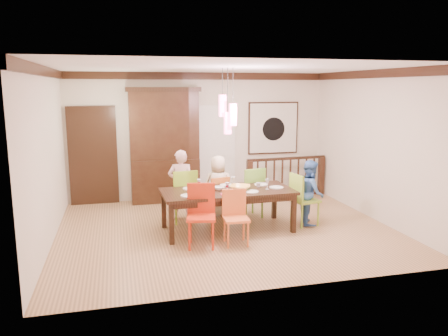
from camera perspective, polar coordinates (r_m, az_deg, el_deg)
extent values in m
plane|color=#8F6845|center=(8.11, 0.25, -7.96)|extent=(6.00, 6.00, 0.00)
plane|color=white|center=(7.70, 0.26, 12.98)|extent=(6.00, 6.00, 0.00)
plane|color=beige|center=(10.19, -3.20, 4.19)|extent=(6.00, 0.00, 6.00)
plane|color=beige|center=(7.62, -22.19, 1.29)|extent=(0.00, 5.00, 5.00)
plane|color=beige|center=(8.98, 19.17, 2.77)|extent=(0.00, 5.00, 5.00)
cube|color=black|center=(10.03, -16.71, 1.35)|extent=(1.04, 0.07, 2.24)
cube|color=silver|center=(10.28, -1.23, 2.01)|extent=(0.97, 0.05, 2.22)
cube|color=black|center=(10.63, 6.43, 5.21)|extent=(1.25, 0.04, 1.25)
cube|color=silver|center=(10.61, 6.48, 5.20)|extent=(1.18, 0.02, 1.18)
cylinder|color=black|center=(10.60, 6.51, 5.08)|extent=(0.56, 0.01, 0.56)
cube|color=#FF4C84|center=(7.67, -0.20, 8.13)|extent=(0.11, 0.11, 0.38)
cylinder|color=black|center=(7.67, -0.20, 11.27)|extent=(0.01, 0.01, 0.46)
cube|color=#FF4C84|center=(7.62, 1.16, 6.98)|extent=(0.11, 0.11, 0.38)
cylinder|color=black|center=(7.61, 1.18, 10.71)|extent=(0.01, 0.01, 0.61)
cube|color=#FF4C84|center=(7.66, 0.48, 5.88)|extent=(0.11, 0.11, 0.38)
cylinder|color=black|center=(7.64, 0.49, 10.15)|extent=(0.01, 0.01, 0.76)
cube|color=black|center=(7.86, 0.47, -3.06)|extent=(2.39, 1.14, 0.05)
cube|color=black|center=(8.20, -7.81, -5.29)|extent=(0.08, 0.08, 0.70)
cube|color=black|center=(8.69, 6.75, -4.36)|extent=(0.08, 0.08, 0.70)
cube|color=black|center=(7.33, -7.03, -7.18)|extent=(0.08, 0.08, 0.70)
cube|color=black|center=(7.88, 9.08, -5.98)|extent=(0.08, 0.08, 0.70)
cube|color=black|center=(8.32, -0.35, -2.82)|extent=(2.15, 0.11, 0.10)
cube|color=black|center=(7.43, 1.38, -4.46)|extent=(2.15, 0.11, 0.10)
cube|color=#85B726|center=(8.46, -5.38, -3.70)|extent=(0.51, 0.51, 0.04)
cube|color=#85B726|center=(8.40, -5.41, -1.87)|extent=(0.47, 0.09, 0.51)
cylinder|color=#85B726|center=(8.32, -6.44, -5.78)|extent=(0.04, 0.04, 0.49)
cylinder|color=#85B726|center=(8.38, -3.87, -5.63)|extent=(0.04, 0.04, 0.49)
cylinder|color=#85B726|center=(8.68, -6.77, -5.10)|extent=(0.04, 0.04, 0.49)
cylinder|color=#85B726|center=(8.73, -4.31, -4.96)|extent=(0.04, 0.04, 0.49)
cube|color=#C76524|center=(8.62, -0.95, -3.94)|extent=(0.46, 0.46, 0.04)
cube|color=#C76524|center=(8.57, -0.96, -2.44)|extent=(0.39, 0.12, 0.43)
cylinder|color=#C76524|center=(8.50, -1.75, -5.65)|extent=(0.03, 0.03, 0.41)
cylinder|color=#C76524|center=(8.57, 0.32, -5.51)|extent=(0.03, 0.03, 0.41)
cylinder|color=#C76524|center=(8.80, -2.19, -5.10)|extent=(0.03, 0.03, 0.41)
cylinder|color=#C76524|center=(8.86, -0.18, -4.97)|extent=(0.03, 0.03, 0.41)
cube|color=#6FAA36|center=(8.73, 3.35, -3.27)|extent=(0.55, 0.55, 0.04)
cube|color=#6FAA36|center=(8.67, 3.37, -1.52)|extent=(0.46, 0.15, 0.50)
cylinder|color=#6FAA36|center=(8.57, 2.52, -5.26)|extent=(0.04, 0.04, 0.48)
cylinder|color=#6FAA36|center=(8.68, 4.88, -5.09)|extent=(0.04, 0.04, 0.48)
cylinder|color=#6FAA36|center=(8.92, 1.84, -4.64)|extent=(0.04, 0.04, 0.48)
cylinder|color=#6FAA36|center=(9.02, 4.12, -4.48)|extent=(0.04, 0.04, 0.48)
cube|color=red|center=(7.12, -3.00, -6.46)|extent=(0.54, 0.54, 0.04)
cube|color=red|center=(7.04, -3.02, -4.34)|extent=(0.46, 0.14, 0.50)
cylinder|color=red|center=(6.99, -4.20, -8.97)|extent=(0.04, 0.04, 0.48)
cylinder|color=red|center=(7.06, -1.19, -8.75)|extent=(0.04, 0.04, 0.48)
cylinder|color=red|center=(7.34, -4.70, -8.02)|extent=(0.04, 0.04, 0.48)
cylinder|color=red|center=(7.40, -1.84, -7.82)|extent=(0.04, 0.04, 0.48)
cube|color=orange|center=(7.22, 1.60, -6.67)|extent=(0.43, 0.43, 0.04)
cube|color=orange|center=(7.16, 1.61, -4.82)|extent=(0.41, 0.06, 0.44)
cylinder|color=orange|center=(7.10, 0.66, -8.86)|extent=(0.03, 0.03, 0.43)
cylinder|color=orange|center=(7.19, 3.22, -8.64)|extent=(0.03, 0.03, 0.43)
cylinder|color=orange|center=(7.40, 0.01, -8.05)|extent=(0.03, 0.03, 0.43)
cylinder|color=orange|center=(7.48, 2.47, -7.85)|extent=(0.03, 0.03, 0.43)
cube|color=#96C036|center=(8.37, 10.54, -4.15)|extent=(0.51, 0.51, 0.04)
cube|color=#96C036|center=(8.30, 10.60, -2.38)|extent=(0.12, 0.45, 0.49)
cylinder|color=#96C036|center=(8.20, 9.85, -6.19)|extent=(0.04, 0.04, 0.47)
cylinder|color=#96C036|center=(8.35, 12.13, -5.98)|extent=(0.04, 0.04, 0.47)
cylinder|color=#96C036|center=(8.52, 8.88, -5.53)|extent=(0.04, 0.04, 0.47)
cylinder|color=#96C036|center=(8.66, 11.08, -5.34)|extent=(0.04, 0.04, 0.47)
cube|color=black|center=(10.01, -7.66, -1.58)|extent=(1.52, 0.44, 0.98)
cube|color=black|center=(9.85, -7.85, 5.58)|extent=(1.52, 0.40, 1.52)
cube|color=black|center=(10.03, -7.97, 5.67)|extent=(1.31, 0.02, 1.31)
cube|color=black|center=(9.81, -7.97, 10.14)|extent=(1.63, 0.44, 0.10)
cube|color=black|center=(10.07, 3.22, -1.60)|extent=(0.13, 0.13, 0.92)
cube|color=black|center=(10.76, 12.71, -1.06)|extent=(0.13, 0.13, 0.92)
cube|color=black|center=(10.29, 8.19, 1.23)|extent=(1.98, 0.22, 0.06)
cube|color=black|center=(10.47, 8.07, -3.53)|extent=(1.85, 0.19, 0.05)
imported|color=#FFC2CB|center=(8.59, -5.64, -2.17)|extent=(0.55, 0.42, 1.38)
imported|color=beige|center=(8.74, -0.74, -2.38)|extent=(0.67, 0.51, 1.24)
imported|color=#4676C4|center=(8.42, 11.22, -3.12)|extent=(0.59, 0.69, 1.23)
imported|color=gold|center=(7.83, 2.11, -2.59)|extent=(0.48, 0.48, 0.09)
imported|color=white|center=(7.83, -0.61, -2.68)|extent=(0.21, 0.21, 0.06)
imported|color=silver|center=(7.66, -2.14, -2.87)|extent=(0.13, 0.13, 0.09)
imported|color=silver|center=(8.10, 4.51, -2.20)|extent=(0.09, 0.09, 0.08)
cylinder|color=white|center=(7.95, -4.47, -2.68)|extent=(0.26, 0.26, 0.01)
cylinder|color=white|center=(8.21, 0.38, -2.24)|extent=(0.26, 0.26, 0.01)
cylinder|color=white|center=(8.29, 4.88, -2.15)|extent=(0.26, 0.26, 0.01)
cylinder|color=white|center=(7.44, -4.70, -3.62)|extent=(0.26, 0.26, 0.01)
cylinder|color=white|center=(7.71, 3.58, -3.10)|extent=(0.26, 0.26, 0.01)
cylinder|color=white|center=(8.08, 6.85, -2.52)|extent=(0.26, 0.26, 0.01)
cube|color=#D83359|center=(7.49, 0.29, -3.47)|extent=(0.18, 0.14, 0.01)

